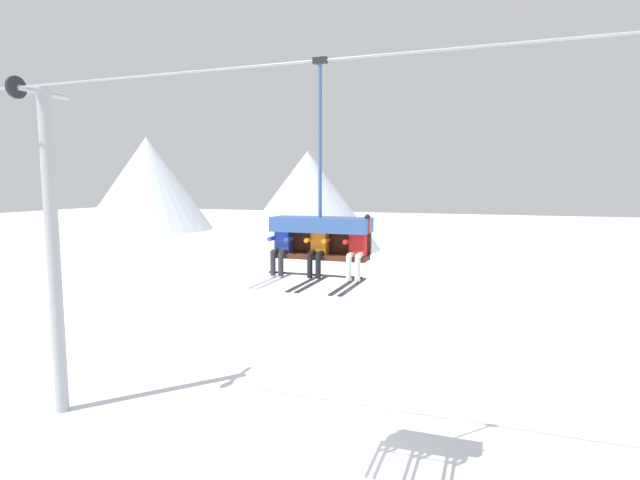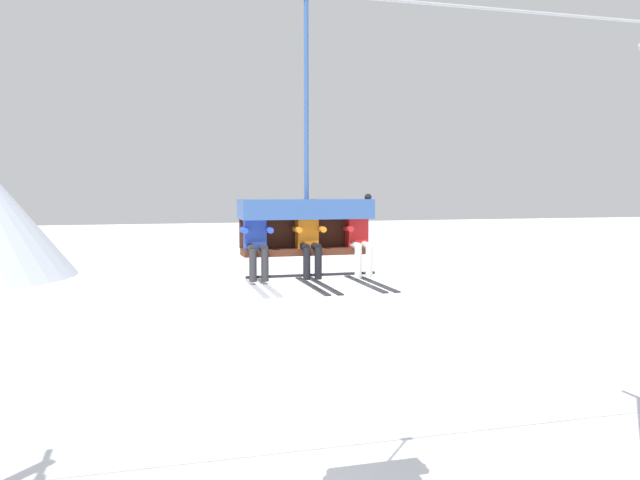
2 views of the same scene
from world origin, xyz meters
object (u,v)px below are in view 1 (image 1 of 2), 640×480
lift_tower_near (52,246)px  skier_blue (281,245)px  chairlift_chair (321,229)px  skier_orange (318,247)px  skier_red (357,247)px

lift_tower_near → skier_blue: 7.36m
chairlift_chair → lift_tower_near: bearing=175.0°
lift_tower_near → chairlift_chair: lift_tower_near is taller
lift_tower_near → skier_orange: bearing=-6.6°
lift_tower_near → skier_orange: (8.10, -0.93, 0.44)m
skier_orange → skier_red: (0.81, 0.01, 0.02)m
lift_tower_near → skier_orange: lift_tower_near is taller
chairlift_chair → skier_blue: (-0.81, -0.22, -0.34)m
skier_blue → skier_orange: (0.81, 0.00, 0.00)m
skier_blue → lift_tower_near: bearing=172.7°
skier_blue → skier_orange: same height
skier_blue → skier_red: 1.62m
lift_tower_near → skier_blue: bearing=-7.3°
skier_orange → skier_red: bearing=0.5°
chairlift_chair → skier_orange: (-0.00, -0.22, -0.34)m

